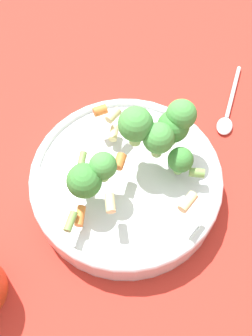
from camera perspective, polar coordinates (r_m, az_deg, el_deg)
name	(u,v)px	position (r m, az deg, el deg)	size (l,w,h in m)	color
ground_plane	(126,189)	(0.60, 0.00, -3.13)	(3.00, 3.00, 0.00)	#B72D23
bowl	(126,181)	(0.58, 0.00, -1.95)	(0.28, 0.28, 0.05)	silver
pasta_salad	(142,144)	(0.52, 2.30, 3.45)	(0.20, 0.23, 0.10)	#8CB766
spoon	(228,113)	(0.69, 14.57, 7.79)	(0.07, 0.15, 0.01)	silver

